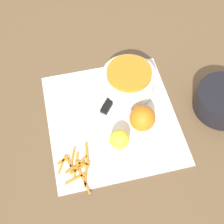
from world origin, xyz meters
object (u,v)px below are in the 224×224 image
at_px(bowl_speckled, 129,80).
at_px(orange_left, 142,118).
at_px(bowl_dark, 223,101).
at_px(knife, 107,107).
at_px(lemon, 121,139).

bearing_deg(bowl_speckled, orange_left, 1.26).
relative_size(bowl_dark, knife, 0.83).
bearing_deg(orange_left, bowl_speckled, -178.74).
height_order(bowl_speckled, bowl_dark, bowl_speckled).
relative_size(orange_left, lemon, 1.34).
xyz_separation_m(bowl_dark, lemon, (0.05, -0.32, -0.00)).
bearing_deg(orange_left, lemon, -58.49).
bearing_deg(bowl_dark, lemon, -80.69).
xyz_separation_m(bowl_speckled, bowl_dark, (0.13, 0.25, -0.01)).
height_order(bowl_dark, knife, bowl_dark).
xyz_separation_m(knife, orange_left, (0.08, 0.08, 0.03)).
bearing_deg(bowl_dark, knife, -101.80).
distance_m(bowl_speckled, knife, 0.10).
bearing_deg(lemon, bowl_speckled, 159.18).
distance_m(bowl_speckled, orange_left, 0.14).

